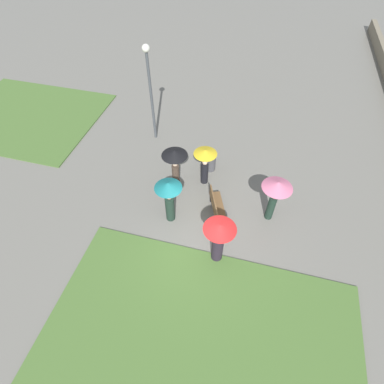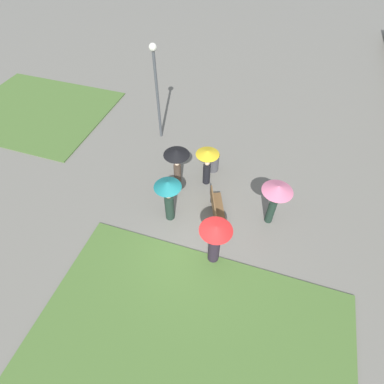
{
  "view_description": "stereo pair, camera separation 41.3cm",
  "coord_description": "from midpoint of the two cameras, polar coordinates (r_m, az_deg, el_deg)",
  "views": [
    {
      "loc": [
        -5.54,
        -1.04,
        9.35
      ],
      "look_at": [
        1.48,
        0.81,
        1.05
      ],
      "focal_mm": 28.0,
      "sensor_mm": 36.0,
      "label": 1
    },
    {
      "loc": [
        -5.42,
        -1.44,
        9.35
      ],
      "look_at": [
        1.48,
        0.81,
        1.05
      ],
      "focal_mm": 28.0,
      "sensor_mm": 36.0,
      "label": 2
    }
  ],
  "objects": [
    {
      "name": "crowd_person_pink",
      "position": [
        10.8,
        14.67,
        0.18
      ],
      "size": [
        1.08,
        1.08,
        1.95
      ],
      "rotation": [
        0.0,
        0.0,
        1.23
      ],
      "color": "#1E3328",
      "rests_on": "ground_plane"
    },
    {
      "name": "crowd_person_red",
      "position": [
        9.57,
        3.9,
        -8.56
      ],
      "size": [
        1.05,
        1.05,
        1.96
      ],
      "rotation": [
        0.0,
        0.0,
        0.17
      ],
      "color": "#2D2333",
      "rests_on": "ground_plane"
    },
    {
      "name": "lawn_patch_far",
      "position": [
        18.75,
        -29.52,
        12.47
      ],
      "size": [
        6.15,
        7.55,
        0.06
      ],
      "color": "#4C7033",
      "rests_on": "ground_plane"
    },
    {
      "name": "crowd_person_yellow",
      "position": [
        11.97,
        1.51,
        6.03
      ],
      "size": [
        0.93,
        0.93,
        1.75
      ],
      "rotation": [
        0.0,
        0.0,
        0.72
      ],
      "color": "black",
      "rests_on": "ground_plane"
    },
    {
      "name": "park_bench",
      "position": [
        11.25,
        3.76,
        -3.45
      ],
      "size": [
        1.87,
        1.09,
        0.9
      ],
      "rotation": [
        0.0,
        0.0,
        0.39
      ],
      "color": "brown",
      "rests_on": "ground_plane"
    },
    {
      "name": "lamp_post",
      "position": [
        13.62,
        -8.96,
        19.82
      ],
      "size": [
        0.32,
        0.32,
        4.47
      ],
      "color": "#474C51",
      "rests_on": "ground_plane"
    },
    {
      "name": "crowd_person_teal",
      "position": [
        10.56,
        -5.55,
        -0.55
      ],
      "size": [
        0.97,
        0.97,
        1.98
      ],
      "rotation": [
        0.0,
        0.0,
        0.53
      ],
      "color": "#1E3328",
      "rests_on": "ground_plane"
    },
    {
      "name": "ground_plane",
      "position": [
        10.91,
        1.08,
        -10.21
      ],
      "size": [
        90.0,
        90.0,
        0.0
      ],
      "primitive_type": "plane",
      "color": "slate"
    },
    {
      "name": "crowd_person_black",
      "position": [
        11.65,
        -4.3,
        6.08
      ],
      "size": [
        1.02,
        1.02,
        1.96
      ],
      "rotation": [
        0.0,
        0.0,
        1.8
      ],
      "color": "#47382D",
      "rests_on": "ground_plane"
    },
    {
      "name": "trash_bin",
      "position": [
        13.1,
        2.57,
        5.82
      ],
      "size": [
        0.53,
        0.53,
        0.86
      ],
      "color": "#4C4C51",
      "rests_on": "ground_plane"
    }
  ]
}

